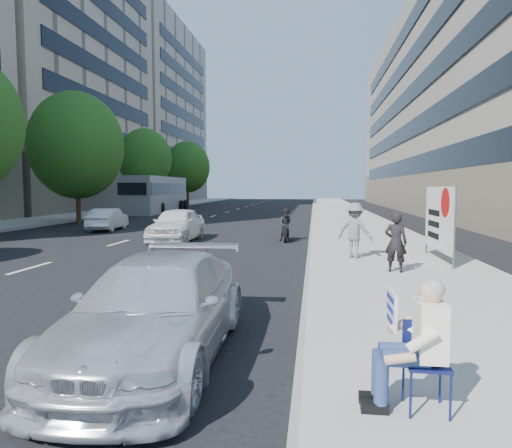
# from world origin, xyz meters

# --- Properties ---
(ground) EXTENTS (160.00, 160.00, 0.00)m
(ground) POSITION_xyz_m (0.00, 0.00, 0.00)
(ground) COLOR black
(ground) RESTS_ON ground
(near_sidewalk) EXTENTS (5.00, 120.00, 0.15)m
(near_sidewalk) POSITION_xyz_m (4.00, 20.00, 0.07)
(near_sidewalk) COLOR #A6A49B
(near_sidewalk) RESTS_ON ground
(far_sidewalk) EXTENTS (4.50, 120.00, 0.15)m
(far_sidewalk) POSITION_xyz_m (-16.75, 20.00, 0.07)
(far_sidewalk) COLOR #A6A49B
(far_sidewalk) RESTS_ON ground
(far_bldg_mid) EXTENTS (22.00, 26.00, 34.00)m
(far_bldg_mid) POSITION_xyz_m (-30.00, 34.00, 17.00)
(far_bldg_mid) COLOR #C2AE91
(far_bldg_mid) RESTS_ON ground
(far_bldg_north) EXTENTS (22.00, 28.00, 28.00)m
(far_bldg_north) POSITION_xyz_m (-30.00, 62.00, 14.00)
(far_bldg_north) COLOR #C2AE91
(far_bldg_north) RESTS_ON ground
(near_building) EXTENTS (14.00, 70.00, 20.00)m
(near_building) POSITION_xyz_m (17.00, 32.00, 10.00)
(near_building) COLOR gray
(near_building) RESTS_ON ground
(tree_far_c) EXTENTS (6.00, 6.00, 8.47)m
(tree_far_c) POSITION_xyz_m (-13.70, 18.00, 5.02)
(tree_far_c) COLOR #382616
(tree_far_c) RESTS_ON ground
(tree_far_d) EXTENTS (4.80, 4.80, 7.65)m
(tree_far_d) POSITION_xyz_m (-13.70, 30.00, 4.89)
(tree_far_d) COLOR #382616
(tree_far_d) RESTS_ON ground
(tree_far_e) EXTENTS (5.40, 5.40, 7.89)m
(tree_far_e) POSITION_xyz_m (-13.70, 44.00, 4.78)
(tree_far_e) COLOR #382616
(tree_far_e) RESTS_ON ground
(seated_protester) EXTENTS (0.83, 1.12, 1.31)m
(seated_protester) POSITION_xyz_m (2.60, -5.56, 0.87)
(seated_protester) COLOR navy
(seated_protester) RESTS_ON near_sidewalk
(jogger) EXTENTS (1.27, 1.03, 1.71)m
(jogger) POSITION_xyz_m (2.86, 4.21, 1.00)
(jogger) COLOR slate
(jogger) RESTS_ON near_sidewalk
(pedestrian_woman) EXTENTS (0.64, 0.51, 1.55)m
(pedestrian_woman) POSITION_xyz_m (3.70, 1.92, 0.92)
(pedestrian_woman) COLOR black
(pedestrian_woman) RESTS_ON near_sidewalk
(protest_banner) EXTENTS (0.08, 3.06, 2.20)m
(protest_banner) POSITION_xyz_m (5.30, 4.06, 1.40)
(protest_banner) COLOR #4C4C4C
(protest_banner) RESTS_ON near_sidewalk
(parked_sedan) EXTENTS (2.03, 4.74, 1.36)m
(parked_sedan) POSITION_xyz_m (-0.50, -4.21, 0.68)
(parked_sedan) COLOR silver
(parked_sedan) RESTS_ON ground
(white_sedan_near) EXTENTS (1.76, 4.30, 1.46)m
(white_sedan_near) POSITION_xyz_m (-4.26, 8.90, 0.73)
(white_sedan_near) COLOR white
(white_sedan_near) RESTS_ON ground
(white_sedan_mid) EXTENTS (1.69, 3.73, 1.19)m
(white_sedan_mid) POSITION_xyz_m (-9.53, 13.40, 0.59)
(white_sedan_mid) COLOR silver
(white_sedan_mid) RESTS_ON ground
(motorcycle) EXTENTS (0.71, 2.04, 1.42)m
(motorcycle) POSITION_xyz_m (0.42, 9.66, 0.64)
(motorcycle) COLOR black
(motorcycle) RESTS_ON ground
(bus) EXTENTS (3.03, 12.14, 3.30)m
(bus) POSITION_xyz_m (-13.00, 31.22, 1.64)
(bus) COLOR gray
(bus) RESTS_ON ground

